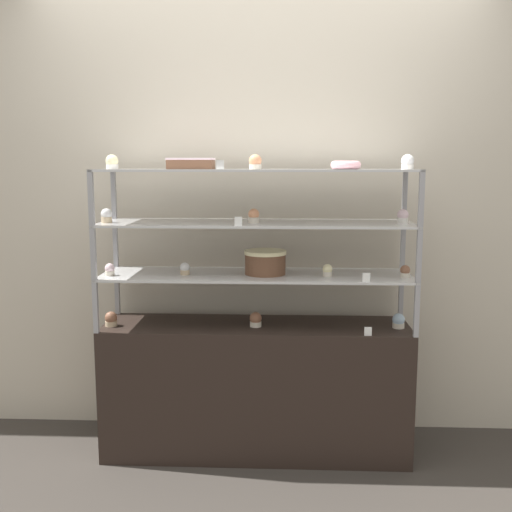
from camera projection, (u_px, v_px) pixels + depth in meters
ground_plane at (256, 449)px, 3.24m from camera, size 20.00×20.00×0.00m
back_wall at (259, 205)px, 3.39m from camera, size 8.00×0.05×2.60m
display_base at (256, 388)px, 3.19m from camera, size 1.60×0.41×0.70m
display_riser_lower at (256, 277)px, 3.09m from camera, size 1.60×0.41×0.27m
display_riser_middle at (256, 225)px, 3.05m from camera, size 1.60×0.41×0.27m
display_riser_upper at (256, 172)px, 3.01m from camera, size 1.60×0.41×0.27m
layer_cake_centerpiece at (265, 262)px, 3.08m from camera, size 0.22×0.22×0.12m
sheet_cake_frosted at (191, 163)px, 3.07m from camera, size 0.23×0.16×0.06m
cupcake_0 at (111, 319)px, 3.10m from camera, size 0.06×0.06×0.08m
cupcake_1 at (256, 320)px, 3.09m from camera, size 0.06×0.06×0.08m
cupcake_2 at (398, 321)px, 3.06m from camera, size 0.06×0.06×0.08m
price_tag_0 at (368, 331)px, 2.92m from camera, size 0.04×0.00×0.04m
cupcake_3 at (110, 270)px, 3.04m from camera, size 0.05×0.05×0.06m
cupcake_4 at (185, 269)px, 3.07m from camera, size 0.05×0.05×0.06m
cupcake_5 at (327, 270)px, 3.02m from camera, size 0.05×0.05×0.06m
cupcake_6 at (405, 272)px, 2.99m from camera, size 0.05×0.05×0.06m
price_tag_1 at (366, 277)px, 2.88m from camera, size 0.04×0.00×0.04m
cupcake_7 at (107, 216)px, 3.02m from camera, size 0.06×0.06×0.07m
cupcake_8 at (254, 216)px, 3.01m from camera, size 0.06×0.06×0.07m
cupcake_9 at (403, 217)px, 2.98m from camera, size 0.06×0.06×0.07m
price_tag_2 at (238, 221)px, 2.87m from camera, size 0.04×0.00×0.04m
cupcake_10 at (112, 162)px, 3.01m from camera, size 0.06×0.06×0.07m
cupcake_11 at (255, 162)px, 2.93m from camera, size 0.06×0.06×0.07m
cupcake_12 at (408, 162)px, 2.94m from camera, size 0.06×0.06×0.07m
price_tag_3 at (220, 165)px, 2.83m from camera, size 0.04×0.00×0.04m
donut_glazed at (346, 165)px, 2.96m from camera, size 0.15×0.15×0.04m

